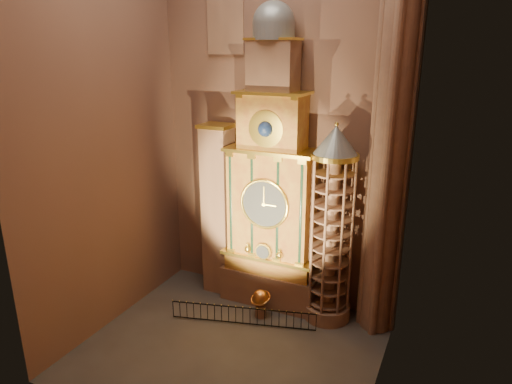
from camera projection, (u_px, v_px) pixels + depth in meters
The scene contains 11 objects.
floor at pixel (231, 347), 22.67m from camera, with size 14.00×14.00×0.00m, color #383330.
wall_back at pixel (280, 111), 24.56m from camera, with size 22.00×22.00×0.00m, color brown.
wall_left at pixel (101, 117), 22.21m from camera, with size 22.00×22.00×0.00m, color brown.
wall_right at pixel (396, 141), 16.54m from camera, with size 22.00×22.00×0.00m, color brown.
astronomical_clock at pixel (272, 192), 24.96m from camera, with size 5.60×2.41×16.70m.
portrait_tower at pixel (218, 210), 26.81m from camera, with size 1.80×1.60×10.20m.
stair_turret at pixel (331, 228), 23.73m from camera, with size 2.50×2.50×10.80m.
gothic_pier at pixel (393, 120), 21.22m from camera, with size 2.04×2.04×22.00m.
stained_glass_window at pixel (225, 3), 24.14m from camera, with size 2.20×0.14×5.20m.
celestial_globe at pixel (261, 301), 25.04m from camera, with size 1.40×1.36×1.60m.
iron_railing at pixel (243, 316), 24.39m from camera, with size 7.53×2.13×1.00m.
Camera 1 is at (9.33, -16.96, 14.17)m, focal length 32.00 mm.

